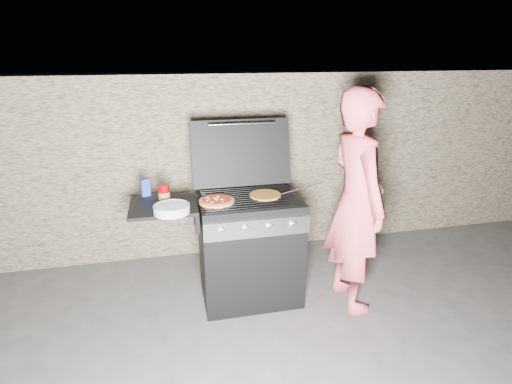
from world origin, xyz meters
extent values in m
plane|color=#3C3B3A|center=(0.00, 0.00, 0.00)|extent=(50.00, 50.00, 0.00)
cube|color=gray|center=(0.00, 1.05, 0.90)|extent=(8.00, 0.35, 1.80)
cylinder|color=gold|center=(0.13, 0.00, 0.92)|extent=(0.29, 0.29, 0.01)
cylinder|color=#820000|center=(-0.66, 0.08, 0.97)|extent=(0.10, 0.10, 0.13)
cube|color=navy|center=(-0.80, 0.23, 0.97)|extent=(0.08, 0.06, 0.14)
cylinder|color=silver|center=(-0.61, -0.17, 0.93)|extent=(0.29, 0.29, 0.06)
imported|color=#E3515B|center=(0.80, -0.23, 0.89)|extent=(0.45, 0.67, 1.77)
cylinder|color=black|center=(0.44, 0.00, 0.95)|extent=(0.38, 0.05, 0.08)
camera|label=1|loc=(-0.59, -2.89, 2.01)|focal=28.00mm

